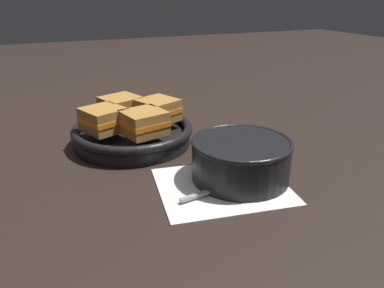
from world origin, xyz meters
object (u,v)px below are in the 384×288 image
object	(u,v)px
soup_bowl	(241,157)
skillet	(133,134)
spoon	(235,183)
sandwich_near_left	(104,119)
sandwich_far_left	(158,110)
sandwich_far_right	(121,107)
sandwich_near_right	(144,123)

from	to	relation	value
soup_bowl	skillet	xyz separation A→B (m)	(-0.13, 0.23, -0.02)
spoon	sandwich_near_left	bearing A→B (deg)	115.24
skillet	sandwich_far_left	xyz separation A→B (m)	(0.06, 0.01, 0.04)
soup_bowl	sandwich_far_right	size ratio (longest dim) A/B	1.71
sandwich_far_right	sandwich_near_left	bearing A→B (deg)	-126.95
sandwich_near_right	soup_bowl	bearing A→B (deg)	-55.25
sandwich_near_right	sandwich_far_right	world-z (taller)	same
sandwich_near_left	sandwich_far_right	distance (m)	0.08
spoon	sandwich_far_left	bearing A→B (deg)	91.21
sandwich_near_right	sandwich_far_right	xyz separation A→B (m)	(-0.02, 0.12, 0.00)
skillet	sandwich_near_right	bearing A→B (deg)	-81.95
sandwich_near_right	sandwich_far_right	distance (m)	0.12
skillet	spoon	bearing A→B (deg)	-67.59
sandwich_near_right	skillet	bearing A→B (deg)	98.05
soup_bowl	spoon	xyz separation A→B (m)	(-0.02, -0.02, -0.03)
soup_bowl	skillet	world-z (taller)	soup_bowl
sandwich_near_left	sandwich_far_left	xyz separation A→B (m)	(0.12, 0.02, 0.00)
skillet	sandwich_near_left	distance (m)	0.07
skillet	sandwich_near_left	bearing A→B (deg)	-171.95
soup_bowl	sandwich_near_left	distance (m)	0.29
sandwich_near_right	sandwich_far_left	world-z (taller)	same
soup_bowl	sandwich_near_left	size ratio (longest dim) A/B	1.69
skillet	soup_bowl	bearing A→B (deg)	-61.15
soup_bowl	sandwich_far_left	world-z (taller)	sandwich_far_left
spoon	sandwich_far_right	bearing A→B (deg)	101.29
sandwich_far_right	skillet	bearing A→B (deg)	-81.95
sandwich_far_left	sandwich_near_right	bearing A→B (deg)	-126.95
sandwich_near_right	sandwich_far_left	size ratio (longest dim) A/B	0.92
soup_bowl	sandwich_far_left	distance (m)	0.25
skillet	sandwich_near_left	world-z (taller)	sandwich_near_left
spoon	sandwich_near_left	xyz separation A→B (m)	(-0.16, 0.24, 0.06)
sandwich_far_left	sandwich_far_right	xyz separation A→B (m)	(-0.07, 0.05, 0.00)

